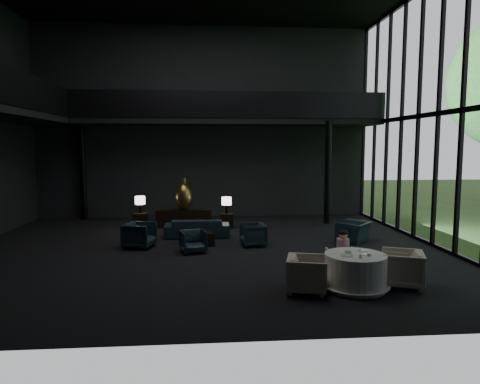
{
  "coord_description": "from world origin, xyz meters",
  "views": [
    {
      "loc": [
        0.07,
        -12.33,
        3.04
      ],
      "look_at": [
        1.08,
        0.5,
        1.65
      ],
      "focal_mm": 32.0,
      "sensor_mm": 36.0,
      "label": 1
    }
  ],
  "objects": [
    {
      "name": "floor",
      "position": [
        0.0,
        0.0,
        0.0
      ],
      "size": [
        14.0,
        12.0,
        0.02
      ],
      "primitive_type": "cube",
      "color": "black",
      "rests_on": "ground"
    },
    {
      "name": "wall_back",
      "position": [
        0.0,
        6.0,
        4.0
      ],
      "size": [
        14.0,
        0.04,
        8.0
      ],
      "primitive_type": "cube",
      "color": "black",
      "rests_on": "ground"
    },
    {
      "name": "wall_front",
      "position": [
        0.0,
        -6.0,
        4.0
      ],
      "size": [
        14.0,
        0.04,
        8.0
      ],
      "primitive_type": "cube",
      "color": "black",
      "rests_on": "ground"
    },
    {
      "name": "curtain_wall",
      "position": [
        6.95,
        0.0,
        4.0
      ],
      "size": [
        0.2,
        12.0,
        8.0
      ],
      "primitive_type": null,
      "color": "black",
      "rests_on": "ground"
    },
    {
      "name": "mezzanine_back",
      "position": [
        1.0,
        5.0,
        4.0
      ],
      "size": [
        12.0,
        2.0,
        0.25
      ],
      "primitive_type": "cube",
      "color": "black",
      "rests_on": "wall_back"
    },
    {
      "name": "railing_left",
      "position": [
        -5.0,
        0.0,
        4.6
      ],
      "size": [
        0.06,
        12.0,
        1.0
      ],
      "primitive_type": "cube",
      "color": "black",
      "rests_on": "mezzanine_left"
    },
    {
      "name": "railing_back",
      "position": [
        1.0,
        4.0,
        4.6
      ],
      "size": [
        12.0,
        0.06,
        1.0
      ],
      "primitive_type": "cube",
      "color": "black",
      "rests_on": "mezzanine_back"
    },
    {
      "name": "column_nw",
      "position": [
        -5.0,
        5.7,
        2.0
      ],
      "size": [
        0.24,
        0.24,
        4.0
      ],
      "primitive_type": "cylinder",
      "color": "black",
      "rests_on": "floor"
    },
    {
      "name": "column_ne",
      "position": [
        4.8,
        4.0,
        2.0
      ],
      "size": [
        0.24,
        0.24,
        4.0
      ],
      "primitive_type": "cylinder",
      "color": "black",
      "rests_on": "floor"
    },
    {
      "name": "console",
      "position": [
        -0.79,
        3.68,
        0.33
      ],
      "size": [
        2.08,
        0.47,
        0.66
      ],
      "primitive_type": "cube",
      "color": "black",
      "rests_on": "floor"
    },
    {
      "name": "bronze_urn",
      "position": [
        -0.79,
        3.63,
        1.17
      ],
      "size": [
        0.64,
        0.64,
        1.19
      ],
      "color": "#A76824",
      "rests_on": "console"
    },
    {
      "name": "side_table_left",
      "position": [
        -2.39,
        3.56,
        0.28
      ],
      "size": [
        0.52,
        0.52,
        0.57
      ],
      "primitive_type": "cube",
      "color": "black",
      "rests_on": "floor"
    },
    {
      "name": "table_lamp_left",
      "position": [
        -2.39,
        3.59,
        1.01
      ],
      "size": [
        0.37,
        0.37,
        0.62
      ],
      "color": "black",
      "rests_on": "side_table_left"
    },
    {
      "name": "side_table_right",
      "position": [
        0.81,
        3.45,
        0.26
      ],
      "size": [
        0.48,
        0.48,
        0.53
      ],
      "primitive_type": "cube",
      "color": "black",
      "rests_on": "floor"
    },
    {
      "name": "table_lamp_right",
      "position": [
        0.81,
        3.46,
        0.97
      ],
      "size": [
        0.37,
        0.37,
        0.62
      ],
      "color": "black",
      "rests_on": "side_table_right"
    },
    {
      "name": "sofa",
      "position": [
        -0.25,
        1.84,
        0.43
      ],
      "size": [
        2.22,
        0.66,
        0.87
      ],
      "primitive_type": "imported",
      "rotation": [
        0.0,
        0.0,
        3.15
      ],
      "color": "#203640",
      "rests_on": "floor"
    },
    {
      "name": "lounge_armchair_west",
      "position": [
        -1.94,
        0.44,
        0.45
      ],
      "size": [
        1.02,
        1.06,
        0.9
      ],
      "primitive_type": "imported",
      "rotation": [
        0.0,
        0.0,
        1.31
      ],
      "color": "#19272B",
      "rests_on": "floor"
    },
    {
      "name": "lounge_armchair_east",
      "position": [
        1.48,
        0.44,
        0.36
      ],
      "size": [
        0.73,
        0.77,
        0.72
      ],
      "primitive_type": "imported",
      "rotation": [
        0.0,
        0.0,
        -1.46
      ],
      "color": "#273541",
      "rests_on": "floor"
    },
    {
      "name": "lounge_armchair_south",
      "position": [
        -0.32,
        -0.26,
        0.32
      ],
      "size": [
        0.75,
        0.72,
        0.64
      ],
      "primitive_type": "imported",
      "rotation": [
        0.0,
        0.0,
        0.26
      ],
      "color": "black",
      "rests_on": "floor"
    },
    {
      "name": "window_armchair",
      "position": [
        4.73,
        0.72,
        0.39
      ],
      "size": [
        1.05,
        1.06,
        0.79
      ],
      "primitive_type": "imported",
      "rotation": [
        0.0,
        0.0,
        -2.32
      ],
      "color": "black",
      "rests_on": "floor"
    },
    {
      "name": "coffee_table",
      "position": [
        -0.24,
        0.71,
        0.2
      ],
      "size": [
        1.11,
        1.11,
        0.39
      ],
      "primitive_type": "cube",
      "rotation": [
        0.0,
        0.0,
        0.3
      ],
      "color": "black",
      "rests_on": "floor"
    },
    {
      "name": "dining_table",
      "position": [
        3.22,
        -3.67,
        0.33
      ],
      "size": [
        1.47,
        1.47,
        0.75
      ],
      "color": "white",
      "rests_on": "floor"
    },
    {
      "name": "dining_chair_north",
      "position": [
        3.24,
        -2.75,
        0.31
      ],
      "size": [
        0.63,
        0.59,
        0.62
      ],
      "primitive_type": "imported",
      "rotation": [
        0.0,
        0.0,
        3.1
      ],
      "color": "#BFB59F",
      "rests_on": "floor"
    },
    {
      "name": "dining_chair_east",
      "position": [
        4.28,
        -3.61,
        0.48
      ],
      "size": [
        1.16,
        1.19,
        0.97
      ],
      "primitive_type": "imported",
      "rotation": [
        0.0,
        0.0,
        -1.94
      ],
      "color": "beige",
      "rests_on": "floor"
    },
    {
      "name": "dining_chair_west",
      "position": [
        2.15,
        -3.81,
        0.45
      ],
      "size": [
        1.01,
        1.05,
        0.89
      ],
      "primitive_type": "imported",
      "rotation": [
        0.0,
        0.0,
        1.31
      ],
      "color": "beige",
      "rests_on": "floor"
    },
    {
      "name": "child",
      "position": [
        3.26,
        -2.69,
        0.76
      ],
      "size": [
        0.3,
        0.3,
        0.63
      ],
      "rotation": [
        0.0,
        0.0,
        3.14
      ],
      "color": "#F4AEC4",
      "rests_on": "dining_chair_north"
    },
    {
      "name": "plate_a",
      "position": [
        2.99,
        -3.79,
        0.76
      ],
      "size": [
        0.27,
        0.27,
        0.02
      ],
      "primitive_type": "cylinder",
      "rotation": [
        0.0,
        0.0,
        0.01
      ],
      "color": "white",
      "rests_on": "dining_table"
    },
    {
      "name": "plate_b",
      "position": [
        3.48,
        -3.39,
        0.76
      ],
      "size": [
        0.26,
        0.26,
        0.01
      ],
      "primitive_type": "cylinder",
      "rotation": [
        0.0,
        0.0,
        0.24
      ],
      "color": "white",
      "rests_on": "dining_table"
    },
    {
      "name": "saucer",
      "position": [
        3.39,
        -3.72,
        0.76
      ],
      "size": [
        0.16,
        0.16,
        0.01
      ],
      "primitive_type": "cylinder",
      "rotation": [
        0.0,
        0.0,
        -0.17
      ],
      "color": "white",
      "rests_on": "dining_table"
    },
    {
      "name": "coffee_cup",
      "position": [
        3.45,
        -3.85,
        0.79
      ],
      "size": [
        0.09,
        0.09,
        0.06
      ],
      "primitive_type": "cylinder",
      "rotation": [
        0.0,
        0.0,
        0.02
      ],
      "color": "white",
      "rests_on": "saucer"
    },
    {
      "name": "cereal_bowl",
      "position": [
        3.09,
        -3.57,
        0.79
      ],
      "size": [
        0.15,
        0.15,
        0.07
      ],
      "primitive_type": "ellipsoid",
      "color": "white",
      "rests_on": "dining_table"
    },
    {
      "name": "cream_pot",
      "position": [
        3.2,
        -4.0,
        0.78
      ],
      "size": [
        0.06,
        0.06,
        0.07
      ],
      "primitive_type": "cylinder",
      "rotation": [
        0.0,
        0.0,
        -0.07
      ],
      "color": "#99999E",
      "rests_on": "dining_table"
    }
  ]
}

